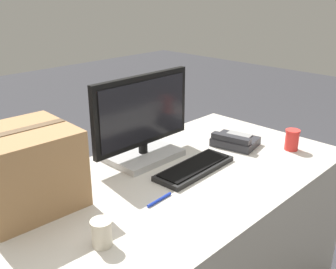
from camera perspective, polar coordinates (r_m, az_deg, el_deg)
office_desk at (r=1.92m, az=-0.17°, el=-16.82°), size 1.80×0.90×0.76m
monitor at (r=1.87m, az=-3.69°, el=1.43°), size 0.57×0.25×0.41m
keyboard at (r=1.80m, az=3.87°, el=-4.84°), size 0.42×0.17×0.03m
desk_phone at (r=2.10m, az=9.67°, el=-0.90°), size 0.21×0.25×0.07m
paper_cup_left at (r=1.32m, az=-9.60°, el=-13.91°), size 0.07×0.07×0.09m
paper_cup_right at (r=2.10m, az=17.55°, el=-0.73°), size 0.07×0.07×0.11m
cardboard_box at (r=1.57m, az=-20.09°, el=-4.68°), size 0.37×0.36×0.31m
pen_marker at (r=1.56m, az=-1.26°, el=-9.45°), size 0.13×0.02×0.01m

